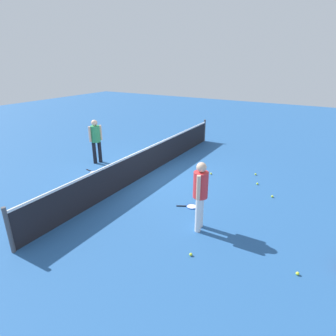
# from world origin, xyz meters

# --- Properties ---
(ground_plane) EXTENTS (40.00, 40.00, 0.00)m
(ground_plane) POSITION_xyz_m (0.00, 0.00, 0.00)
(ground_plane) COLOR #265693
(court_net) EXTENTS (10.09, 0.09, 1.07)m
(court_net) POSITION_xyz_m (0.00, 0.00, 0.50)
(court_net) COLOR #4C4C51
(court_net) RESTS_ON ground_plane
(player_near_side) EXTENTS (0.53, 0.40, 1.70)m
(player_near_side) POSITION_xyz_m (-2.21, -3.02, 1.01)
(player_near_side) COLOR white
(player_near_side) RESTS_ON ground_plane
(player_far_side) EXTENTS (0.51, 0.45, 1.70)m
(player_far_side) POSITION_xyz_m (0.00, 2.34, 1.01)
(player_far_side) COLOR black
(player_far_side) RESTS_ON ground_plane
(tennis_racket_near_player) EXTENTS (0.42, 0.60, 0.03)m
(tennis_racket_near_player) POSITION_xyz_m (-1.34, -2.38, 0.01)
(tennis_racket_near_player) COLOR blue
(tennis_racket_near_player) RESTS_ON ground_plane
(tennis_racket_far_player) EXTENTS (0.35, 0.60, 0.03)m
(tennis_racket_far_player) POSITION_xyz_m (-0.84, 1.77, 0.01)
(tennis_racket_far_player) COLOR blue
(tennis_racket_far_player) RESTS_ON ground_plane
(tennis_ball_near_player) EXTENTS (0.07, 0.07, 0.07)m
(tennis_ball_near_player) POSITION_xyz_m (-3.21, -3.30, 0.03)
(tennis_ball_near_player) COLOR #C6E033
(tennis_ball_near_player) RESTS_ON ground_plane
(tennis_ball_by_net) EXTENTS (0.07, 0.07, 0.07)m
(tennis_ball_by_net) POSITION_xyz_m (1.86, -3.34, 0.03)
(tennis_ball_by_net) COLOR #C6E033
(tennis_ball_by_net) RESTS_ON ground_plane
(tennis_ball_midcourt) EXTENTS (0.07, 0.07, 0.07)m
(tennis_ball_midcourt) POSITION_xyz_m (1.08, -3.60, 0.03)
(tennis_ball_midcourt) COLOR #C6E033
(tennis_ball_midcourt) RESTS_ON ground_plane
(tennis_ball_baseline) EXTENTS (0.07, 0.07, 0.07)m
(tennis_ball_baseline) POSITION_xyz_m (-2.69, -5.28, 0.03)
(tennis_ball_baseline) COLOR #C6E033
(tennis_ball_baseline) RESTS_ON ground_plane
(tennis_ball_stray_left) EXTENTS (0.07, 0.07, 0.07)m
(tennis_ball_stray_left) POSITION_xyz_m (1.11, -1.97, 0.03)
(tennis_ball_stray_left) COLOR #C6E033
(tennis_ball_stray_left) RESTS_ON ground_plane
(tennis_ball_stray_right) EXTENTS (0.07, 0.07, 0.07)m
(tennis_ball_stray_right) POSITION_xyz_m (0.38, -4.21, 0.03)
(tennis_ball_stray_right) COLOR #C6E033
(tennis_ball_stray_right) RESTS_ON ground_plane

